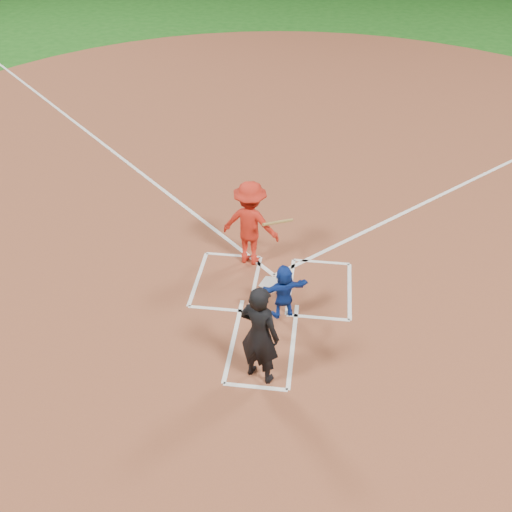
# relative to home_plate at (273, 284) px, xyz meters

# --- Properties ---
(ground) EXTENTS (120.00, 120.00, 0.00)m
(ground) POSITION_rel_home_plate_xyz_m (0.00, 0.00, -0.02)
(ground) COLOR #185515
(ground) RESTS_ON ground
(home_plate_dirt) EXTENTS (28.00, 28.00, 0.01)m
(home_plate_dirt) POSITION_rel_home_plate_xyz_m (0.00, 6.00, -0.01)
(home_plate_dirt) COLOR brown
(home_plate_dirt) RESTS_ON ground
(home_plate) EXTENTS (0.60, 0.60, 0.02)m
(home_plate) POSITION_rel_home_plate_xyz_m (0.00, 0.00, 0.00)
(home_plate) COLOR silver
(home_plate) RESTS_ON home_plate_dirt
(catcher) EXTENTS (1.11, 0.74, 1.14)m
(catcher) POSITION_rel_home_plate_xyz_m (0.29, -0.90, 0.56)
(catcher) COLOR #13339A
(catcher) RESTS_ON home_plate_dirt
(umpire) EXTENTS (0.83, 0.70, 1.94)m
(umpire) POSITION_rel_home_plate_xyz_m (0.03, -2.53, 0.96)
(umpire) COLOR black
(umpire) RESTS_ON home_plate_dirt
(chalk_markings) EXTENTS (28.35, 17.32, 0.01)m
(chalk_markings) POSITION_rel_home_plate_xyz_m (0.00, 5.29, -0.01)
(chalk_markings) COLOR white
(chalk_markings) RESTS_ON home_plate_dirt
(batter_at_plate) EXTENTS (1.58, 0.95, 1.92)m
(batter_at_plate) POSITION_rel_home_plate_xyz_m (-0.57, 0.78, 0.95)
(batter_at_plate) COLOR red
(batter_at_plate) RESTS_ON home_plate_dirt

